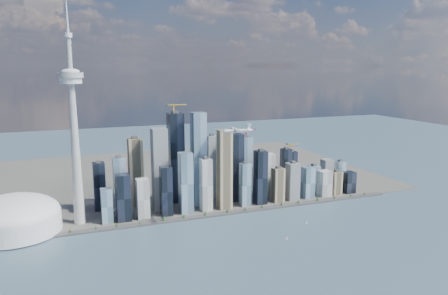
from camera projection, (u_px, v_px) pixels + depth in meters
name	position (u px, v px, depth m)	size (l,w,h in m)	color
ground	(246.00, 256.00, 874.80)	(4000.00, 4000.00, 0.00)	#385462
seawall	(206.00, 216.00, 1103.50)	(1100.00, 22.00, 4.00)	#383838
land	(164.00, 175.00, 1515.90)	(1400.00, 900.00, 3.00)	#4C4C47
shoreline_trees	(206.00, 213.00, 1102.25)	(960.53, 7.20, 8.80)	#3F2D1E
skyscraper_cluster	(216.00, 174.00, 1188.91)	(736.00, 142.00, 273.45)	black
needle_tower	(74.00, 127.00, 1008.67)	(56.00, 56.00, 550.50)	#9E9E99
dome_stadium	(14.00, 217.00, 985.91)	(200.00, 200.00, 86.00)	silver
airplane	(237.00, 130.00, 989.62)	(74.60, 66.00, 18.18)	white
sailboat_west	(287.00, 238.00, 960.03)	(5.94, 1.93, 8.23)	silver
sailboat_east	(307.00, 222.00, 1056.53)	(5.96, 3.24, 8.36)	silver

